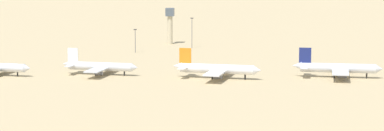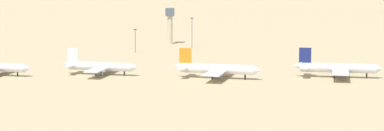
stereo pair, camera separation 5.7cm
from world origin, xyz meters
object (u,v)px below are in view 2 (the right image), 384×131
at_px(parked_jet_navy_4, 337,68).
at_px(light_pole_west, 192,31).
at_px(parked_jet_white_2, 100,66).
at_px(control_tower, 170,22).
at_px(light_pole_mid, 135,39).
at_px(parked_jet_orange_3, 216,69).

bearing_deg(parked_jet_navy_4, light_pole_west, 129.96).
xyz_separation_m(parked_jet_white_2, parked_jet_navy_4, (109.91, 1.72, 0.40)).
bearing_deg(light_pole_west, parked_jet_white_2, -106.95).
height_order(control_tower, light_pole_west, control_tower).
distance_m(parked_jet_navy_4, control_tower, 157.54).
distance_m(parked_jet_navy_4, light_pole_mid, 134.94).
bearing_deg(parked_jet_white_2, parked_jet_orange_3, 2.39).
relative_size(parked_jet_navy_4, light_pole_west, 2.25).
bearing_deg(control_tower, light_pole_west, -51.53).
distance_m(parked_jet_white_2, parked_jet_navy_4, 109.92).
bearing_deg(control_tower, parked_jet_navy_4, -54.17).
bearing_deg(parked_jet_navy_4, parked_jet_orange_3, -167.52).
distance_m(parked_jet_white_2, light_pole_mid, 84.35).
height_order(parked_jet_white_2, light_pole_mid, light_pole_mid).
bearing_deg(light_pole_west, parked_jet_navy_4, -54.67).
xyz_separation_m(parked_jet_white_2, control_tower, (17.84, 129.23, 9.57)).
distance_m(control_tower, light_pole_mid, 47.69).
bearing_deg(parked_jet_white_2, parked_jet_navy_4, 9.35).
relative_size(parked_jet_white_2, control_tower, 1.65).
distance_m(parked_jet_orange_3, control_tower, 140.40).
relative_size(control_tower, light_pole_west, 1.24).
bearing_deg(parked_jet_orange_3, light_pole_mid, 129.26).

